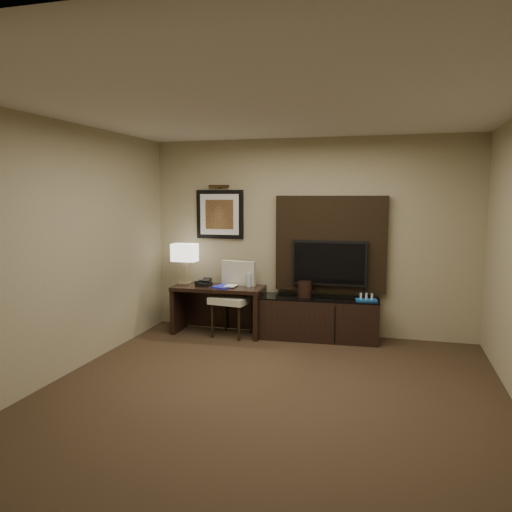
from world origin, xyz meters
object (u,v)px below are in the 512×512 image
(table_lamp, at_px, (185,265))
(credenza, at_px, (316,318))
(ice_bucket, at_px, (305,289))
(desk_chair, at_px, (232,298))
(tv, at_px, (329,263))
(desk, at_px, (219,310))
(minibar_tray, at_px, (366,297))
(water_bottle, at_px, (249,280))
(desk_phone, at_px, (204,283))

(table_lamp, bearing_deg, credenza, 0.55)
(ice_bucket, bearing_deg, desk_chair, -171.61)
(tv, bearing_deg, desk, -170.89)
(credenza, relative_size, tv, 1.65)
(credenza, bearing_deg, minibar_tray, -6.20)
(minibar_tray, bearing_deg, water_bottle, 179.53)
(desk, distance_m, desk_chair, 0.28)
(water_bottle, bearing_deg, credenza, 1.56)
(minibar_tray, bearing_deg, desk_phone, -177.61)
(desk, distance_m, desk_phone, 0.44)
(table_lamp, xyz_separation_m, desk_phone, (0.33, -0.11, -0.22))
(table_lamp, distance_m, water_bottle, 0.97)
(desk_chair, relative_size, minibar_tray, 3.91)
(desk, height_order, desk_phone, desk_phone)
(desk, height_order, water_bottle, water_bottle)
(credenza, xyz_separation_m, table_lamp, (-1.88, -0.02, 0.65))
(table_lamp, distance_m, minibar_tray, 2.56)
(desk, relative_size, desk_phone, 6.57)
(credenza, distance_m, tv, 0.76)
(desk, bearing_deg, tv, 7.15)
(water_bottle, relative_size, ice_bucket, 0.88)
(desk_phone, bearing_deg, credenza, 8.41)
(ice_bucket, bearing_deg, water_bottle, -178.31)
(desk, xyz_separation_m, desk_phone, (-0.21, -0.03, 0.38))
(credenza, relative_size, table_lamp, 3.13)
(desk_phone, relative_size, minibar_tray, 0.71)
(desk_chair, bearing_deg, desk, 174.96)
(desk_phone, bearing_deg, desk_chair, 1.30)
(desk_phone, xyz_separation_m, water_bottle, (0.62, 0.11, 0.05))
(table_lamp, relative_size, desk_phone, 2.76)
(desk, xyz_separation_m, water_bottle, (0.42, 0.07, 0.43))
(water_bottle, bearing_deg, ice_bucket, 1.69)
(credenza, height_order, desk_chair, desk_chair)
(desk_phone, xyz_separation_m, minibar_tray, (2.21, 0.09, -0.10))
(desk_chair, bearing_deg, table_lamp, 177.91)
(desk_chair, bearing_deg, minibar_tray, 11.26)
(desk, relative_size, water_bottle, 6.74)
(tv, height_order, minibar_tray, tv)
(desk_chair, relative_size, desk_phone, 5.47)
(credenza, xyz_separation_m, water_bottle, (-0.93, -0.03, 0.48))
(desk_phone, relative_size, water_bottle, 1.03)
(ice_bucket, bearing_deg, credenza, 0.92)
(minibar_tray, bearing_deg, credenza, 176.62)
(tv, bearing_deg, desk_phone, -170.96)
(desk, bearing_deg, ice_bucket, 2.72)
(tv, height_order, water_bottle, tv)
(ice_bucket, xyz_separation_m, minibar_tray, (0.81, -0.04, -0.06))
(credenza, distance_m, minibar_tray, 0.73)
(desk_chair, relative_size, water_bottle, 5.61)
(desk, distance_m, water_bottle, 0.60)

